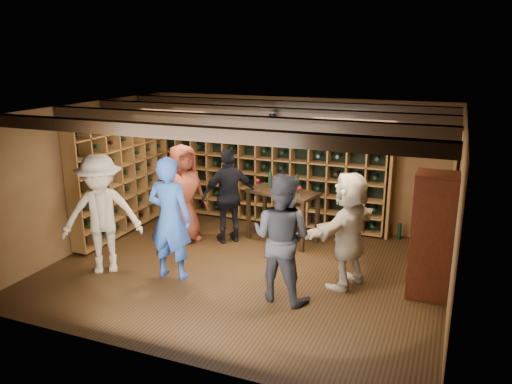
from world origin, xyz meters
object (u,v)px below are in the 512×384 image
at_px(guest_beige, 349,230).
at_px(tasting_table, 283,197).
at_px(display_cabinet, 431,238).
at_px(guest_woman_black, 229,196).
at_px(guest_khaki, 102,214).
at_px(guest_red_floral, 184,194).
at_px(man_grey_suit, 282,238).
at_px(man_blue_shirt, 170,218).

xyz_separation_m(guest_beige, tasting_table, (-1.47, 1.35, -0.04)).
relative_size(display_cabinet, guest_beige, 1.02).
relative_size(guest_woman_black, guest_khaki, 0.91).
height_order(guest_red_floral, tasting_table, guest_red_floral).
relative_size(man_grey_suit, guest_beige, 1.04).
height_order(guest_khaki, guest_beige, guest_khaki).
xyz_separation_m(man_blue_shirt, tasting_table, (1.06, 2.07, -0.12)).
relative_size(man_blue_shirt, tasting_table, 1.38).
xyz_separation_m(guest_red_floral, guest_woman_black, (0.77, 0.26, -0.04)).
xyz_separation_m(guest_woman_black, tasting_table, (0.87, 0.39, -0.03)).
xyz_separation_m(guest_woman_black, guest_khaki, (-1.27, -1.88, 0.08)).
distance_m(guest_red_floral, tasting_table, 1.77).
bearing_deg(guest_red_floral, man_blue_shirt, -129.84).
relative_size(guest_khaki, guest_beige, 1.08).
xyz_separation_m(display_cabinet, guest_woman_black, (-3.46, 0.86, -0.00)).
distance_m(display_cabinet, guest_red_floral, 4.28).
distance_m(guest_beige, tasting_table, 2.00).
height_order(guest_red_floral, guest_beige, guest_red_floral).
height_order(man_blue_shirt, guest_beige, man_blue_shirt).
xyz_separation_m(man_grey_suit, guest_beige, (0.76, 0.74, -0.04)).
xyz_separation_m(guest_khaki, tasting_table, (2.14, 2.28, -0.11)).
bearing_deg(guest_woman_black, guest_red_floral, -22.94).
distance_m(man_blue_shirt, guest_khaki, 1.10).
bearing_deg(man_blue_shirt, guest_woman_black, -99.97).
bearing_deg(guest_woman_black, tasting_table, 162.68).
height_order(guest_red_floral, guest_woman_black, guest_red_floral).
relative_size(man_blue_shirt, man_grey_suit, 1.05).
height_order(guest_woman_black, guest_beige, guest_beige).
xyz_separation_m(display_cabinet, guest_khaki, (-4.73, -1.02, 0.07)).
xyz_separation_m(man_grey_suit, guest_woman_black, (-1.57, 1.70, -0.04)).
bearing_deg(guest_khaki, man_blue_shirt, -23.50).
bearing_deg(guest_khaki, guest_beige, -19.80).
height_order(display_cabinet, guest_khaki, guest_khaki).
bearing_deg(display_cabinet, man_blue_shirt, -167.43).
bearing_deg(man_grey_suit, guest_khaki, 12.23).
height_order(guest_khaki, tasting_table, guest_khaki).
relative_size(man_blue_shirt, guest_woman_black, 1.10).
distance_m(man_grey_suit, guest_beige, 1.06).
relative_size(guest_beige, tasting_table, 1.26).
distance_m(guest_khaki, guest_beige, 3.73).
xyz_separation_m(man_grey_suit, guest_red_floral, (-2.35, 1.44, -0.01)).
relative_size(guest_red_floral, guest_woman_black, 1.04).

